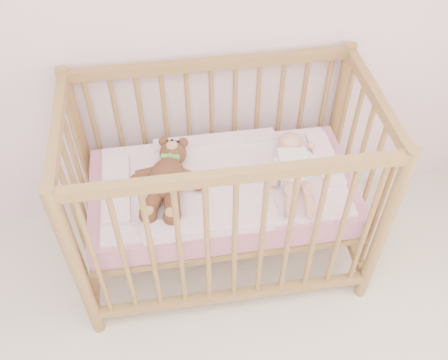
{
  "coord_description": "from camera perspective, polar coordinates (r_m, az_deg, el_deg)",
  "views": [
    {
      "loc": [
        0.09,
        0.05,
        2.24
      ],
      "look_at": [
        0.32,
        1.55,
        0.62
      ],
      "focal_mm": 40.0,
      "sensor_mm": 36.0,
      "label": 1
    }
  ],
  "objects": [
    {
      "name": "baby",
      "position": [
        2.28,
        7.97,
        1.69
      ],
      "size": [
        0.31,
        0.54,
        0.12
      ],
      "primitive_type": null,
      "rotation": [
        0.0,
        0.0,
        -0.12
      ],
      "color": "white",
      "rests_on": "blanket"
    },
    {
      "name": "mattress",
      "position": [
        2.35,
        -0.18,
        -1.37
      ],
      "size": [
        1.22,
        0.62,
        0.13
      ],
      "primitive_type": "cube",
      "color": "pink",
      "rests_on": "crib"
    },
    {
      "name": "blanket",
      "position": [
        2.29,
        -0.19,
        -0.12
      ],
      "size": [
        1.1,
        0.58,
        0.06
      ],
      "primitive_type": null,
      "color": "#F9ABC5",
      "rests_on": "mattress"
    },
    {
      "name": "teddy_bear",
      "position": [
        2.21,
        -6.56,
        0.3
      ],
      "size": [
        0.45,
        0.56,
        0.14
      ],
      "primitive_type": null,
      "rotation": [
        0.0,
        0.0,
        -0.23
      ],
      "color": "brown",
      "rests_on": "blanket"
    },
    {
      "name": "crib",
      "position": [
        2.34,
        -0.18,
        -1.12
      ],
      "size": [
        1.36,
        0.76,
        1.0
      ],
      "primitive_type": null,
      "color": "#9E7B43",
      "rests_on": "floor"
    }
  ]
}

